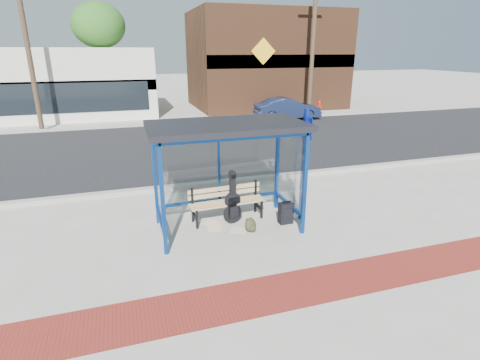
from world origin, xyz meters
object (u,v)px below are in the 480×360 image
object	(u,v)px
parked_car	(287,109)
fire_hydrant	(319,106)
bench	(227,200)
guitar_bag	(233,205)
backpack	(251,225)
suitcase	(286,213)

from	to	relation	value
parked_car	fire_hydrant	bearing A→B (deg)	-61.03
bench	guitar_bag	size ratio (longest dim) A/B	1.51
bench	parked_car	world-z (taller)	parked_car
bench	backpack	world-z (taller)	bench
suitcase	parked_car	size ratio (longest dim) A/B	0.15
bench	suitcase	distance (m)	1.43
suitcase	parked_car	distance (m)	14.13
suitcase	fire_hydrant	bearing A→B (deg)	57.11
suitcase	bench	bearing A→B (deg)	151.17
suitcase	fire_hydrant	size ratio (longest dim) A/B	0.67
suitcase	parked_car	world-z (taller)	parked_car
bench	suitcase	bearing A→B (deg)	-30.51
bench	parked_car	xyz separation A→B (m)	(7.10, 12.20, 0.15)
bench	fire_hydrant	xyz separation A→B (m)	(9.95, 13.56, -0.03)
guitar_bag	suitcase	distance (m)	1.26
guitar_bag	fire_hydrant	xyz separation A→B (m)	(9.87, 13.79, 0.01)
bench	suitcase	world-z (taller)	bench
bench	parked_car	bearing A→B (deg)	56.69
parked_car	fire_hydrant	world-z (taller)	parked_car
suitcase	backpack	xyz separation A→B (m)	(-0.92, -0.17, -0.11)
suitcase	fire_hydrant	world-z (taller)	fire_hydrant
guitar_bag	parked_car	world-z (taller)	parked_car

